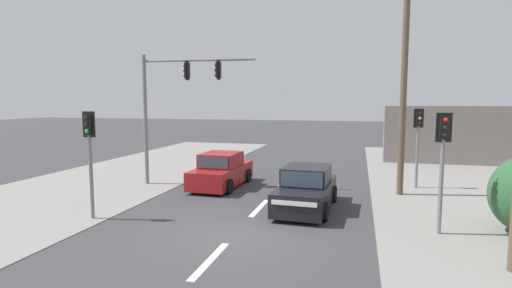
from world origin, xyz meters
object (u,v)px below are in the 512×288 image
object	(u,v)px
pedestal_signal_far_median	(418,134)
utility_pole_midground_right	(404,70)
pedestal_signal_left_kerb	(90,147)
traffic_signal_mast	(171,95)
sedan_kerbside_parked	(306,190)
pedestal_signal_right_kerb	(443,153)
sedan_oncoming_mid	(221,171)

from	to	relation	value
pedestal_signal_far_median	utility_pole_midground_right	bearing A→B (deg)	-118.07
utility_pole_midground_right	pedestal_signal_left_kerb	world-z (taller)	utility_pole_midground_right
traffic_signal_mast	sedan_kerbside_parked	xyz separation A→B (m)	(6.53, -2.58, -3.44)
pedestal_signal_left_kerb	sedan_kerbside_parked	distance (m)	7.54
pedestal_signal_right_kerb	utility_pole_midground_right	bearing A→B (deg)	97.27
traffic_signal_mast	pedestal_signal_left_kerb	xyz separation A→B (m)	(-0.16, -5.60, -1.73)
traffic_signal_mast	sedan_oncoming_mid	world-z (taller)	traffic_signal_mast
pedestal_signal_left_kerb	sedan_oncoming_mid	world-z (taller)	pedestal_signal_left_kerb
utility_pole_midground_right	pedestal_signal_right_kerb	distance (m)	5.70
traffic_signal_mast	sedan_oncoming_mid	bearing A→B (deg)	6.76
traffic_signal_mast	sedan_kerbside_parked	distance (m)	7.82
sedan_kerbside_parked	traffic_signal_mast	bearing A→B (deg)	158.48
pedestal_signal_far_median	sedan_kerbside_parked	bearing A→B (deg)	-132.59
sedan_oncoming_mid	pedestal_signal_far_median	bearing A→B (deg)	12.29
pedestal_signal_far_median	sedan_kerbside_parked	world-z (taller)	pedestal_signal_far_median
utility_pole_midground_right	pedestal_signal_right_kerb	bearing A→B (deg)	-82.73
utility_pole_midground_right	pedestal_signal_far_median	xyz separation A→B (m)	(0.84, 1.57, -2.71)
pedestal_signal_left_kerb	sedan_oncoming_mid	xyz separation A→B (m)	(2.45, 5.87, -1.71)
traffic_signal_mast	sedan_oncoming_mid	distance (m)	4.14
pedestal_signal_right_kerb	sedan_oncoming_mid	world-z (taller)	pedestal_signal_right_kerb
pedestal_signal_left_kerb	pedestal_signal_far_median	distance (m)	13.47
utility_pole_midground_right	pedestal_signal_right_kerb	xyz separation A→B (m)	(0.63, -4.97, -2.71)
pedestal_signal_left_kerb	sedan_kerbside_parked	world-z (taller)	pedestal_signal_left_kerb
pedestal_signal_left_kerb	sedan_kerbside_parked	bearing A→B (deg)	24.34
traffic_signal_mast	pedestal_signal_far_median	world-z (taller)	traffic_signal_mast
sedan_kerbside_parked	sedan_oncoming_mid	world-z (taller)	same
pedestal_signal_left_kerb	sedan_oncoming_mid	distance (m)	6.59
utility_pole_midground_right	sedan_oncoming_mid	distance (m)	8.92
pedestal_signal_far_median	pedestal_signal_right_kerb	bearing A→B (deg)	-91.76
sedan_oncoming_mid	pedestal_signal_left_kerb	bearing A→B (deg)	-112.61
utility_pole_midground_right	sedan_oncoming_mid	world-z (taller)	utility_pole_midground_right
utility_pole_midground_right	traffic_signal_mast	distance (m)	10.09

